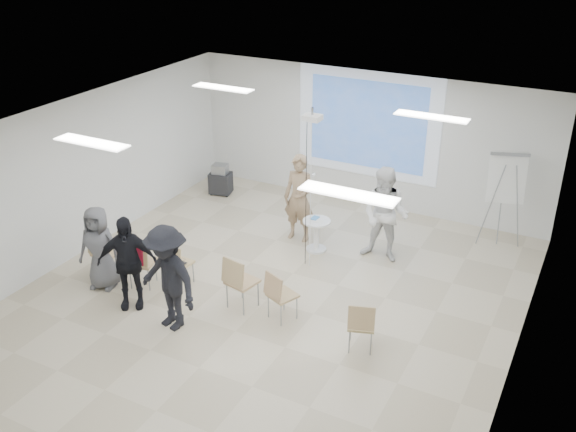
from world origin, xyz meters
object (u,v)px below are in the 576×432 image
at_px(pedestal_table, 316,233).
at_px(flipchart_easel, 507,179).
at_px(chair_left_mid, 140,261).
at_px(audience_mid, 167,272).
at_px(chair_far_left, 103,251).
at_px(chair_right_inner, 279,293).
at_px(audience_left, 126,256).
at_px(chair_right_far, 361,323).
at_px(laptop, 180,261).
at_px(chair_left_inner, 177,261).
at_px(audience_outer, 99,243).
at_px(av_cart, 221,180).
at_px(player_right, 386,210).
at_px(chair_center, 239,279).
at_px(player_left, 299,193).

relative_size(pedestal_table, flipchart_easel, 0.35).
relative_size(chair_left_mid, audience_mid, 0.45).
distance_m(chair_far_left, chair_right_inner, 3.40).
relative_size(chair_right_inner, flipchart_easel, 0.45).
relative_size(chair_left_mid, audience_left, 0.47).
xyz_separation_m(chair_left_mid, audience_mid, (1.16, -0.71, 0.47)).
relative_size(chair_right_far, laptop, 2.82).
distance_m(chair_left_inner, audience_outer, 1.36).
relative_size(chair_left_inner, audience_mid, 0.41).
bearing_deg(chair_left_mid, chair_right_far, -15.60).
bearing_deg(flipchart_easel, audience_mid, -146.36).
height_order(pedestal_table, flipchart_easel, flipchart_easel).
relative_size(chair_left_mid, chair_right_far, 1.05).
bearing_deg(chair_left_mid, flipchart_easel, 23.77).
xyz_separation_m(laptop, flipchart_easel, (4.68, 4.02, 0.98)).
bearing_deg(pedestal_table, chair_left_mid, -129.16).
xyz_separation_m(chair_right_inner, audience_outer, (-3.22, -0.51, 0.34)).
xyz_separation_m(audience_left, audience_outer, (-0.83, 0.25, -0.09)).
bearing_deg(pedestal_table, av_cart, 154.97).
bearing_deg(pedestal_table, audience_mid, -106.29).
height_order(chair_left_inner, audience_left, audience_left).
height_order(chair_right_far, laptop, chair_right_far).
bearing_deg(chair_right_inner, audience_left, -139.20).
xyz_separation_m(player_right, chair_center, (-1.53, -2.70, -0.44)).
bearing_deg(flipchart_easel, player_right, -157.80).
bearing_deg(chair_far_left, player_right, 42.47).
bearing_deg(chair_right_inner, chair_left_mid, -151.89).
height_order(audience_mid, flipchart_easel, audience_mid).
distance_m(chair_right_inner, audience_left, 2.54).
height_order(player_right, av_cart, player_right).
xyz_separation_m(player_right, audience_mid, (-2.23, -3.61, -0.02)).
xyz_separation_m(pedestal_table, chair_right_far, (1.92, -2.55, 0.13)).
height_order(chair_left_inner, chair_center, chair_center).
xyz_separation_m(player_left, chair_left_inner, (-1.09, -2.58, -0.52)).
xyz_separation_m(audience_outer, av_cart, (-0.38, 4.37, -0.52)).
xyz_separation_m(audience_mid, av_cart, (-2.17, 4.80, -0.67)).
xyz_separation_m(chair_right_inner, flipchart_easel, (2.62, 4.22, 0.90)).
height_order(audience_outer, flipchart_easel, flipchart_easel).
bearing_deg(chair_right_inner, chair_right_far, 17.22).
relative_size(player_left, chair_left_mid, 2.26).
relative_size(chair_right_inner, av_cart, 1.20).
distance_m(chair_center, audience_mid, 1.23).
distance_m(chair_far_left, av_cart, 4.15).
distance_m(player_left, chair_center, 2.76).
height_order(player_right, chair_left_mid, player_right).
height_order(player_left, audience_outer, player_left).
height_order(pedestal_table, player_left, player_left).
height_order(pedestal_table, chair_center, chair_center).
distance_m(player_left, chair_left_inner, 2.84).
xyz_separation_m(chair_left_inner, chair_right_inner, (2.07, -0.11, 0.03)).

